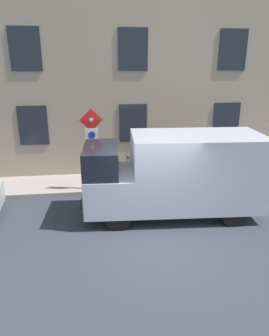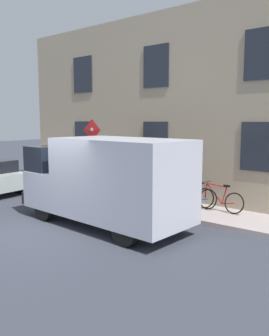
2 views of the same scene
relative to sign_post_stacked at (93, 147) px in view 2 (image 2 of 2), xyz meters
name	(u,v)px [view 2 (image 2 of 2)]	position (x,y,z in m)	size (l,w,h in m)	color
ground_plane	(50,231)	(-3.24, -1.62, -2.01)	(80.00, 80.00, 0.00)	#373A45
sidewalk_slab	(140,202)	(0.74, -1.62, -1.94)	(1.90, 15.98, 0.14)	#AB9C99
building_facade	(161,109)	(2.04, -1.62, 1.42)	(0.75, 13.98, 6.84)	tan
sign_post_stacked	(93,147)	(0.00, 0.00, 0.00)	(0.17, 0.56, 2.77)	#474C47
delivery_van	(106,179)	(-1.92, -2.47, -0.67)	(2.29, 5.43, 2.50)	silver
bicycle_red	(219,199)	(1.14, -4.48, -1.50)	(0.46, 1.72, 0.89)	black
bicycle_blue	(194,196)	(1.14, -3.58, -1.50)	(0.46, 1.72, 0.89)	black
bicycle_orange	(171,192)	(1.14, -2.68, -1.50)	(0.46, 1.72, 0.89)	black
bicycle_black	(150,189)	(1.14, -1.78, -1.50)	(0.46, 1.71, 0.89)	black
pedestrian	(164,177)	(0.77, -2.62, -0.94)	(0.41, 0.27, 1.72)	#262B47
litter_bin	(129,190)	(0.14, -1.59, -1.42)	(0.44, 0.44, 0.90)	#2D5133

